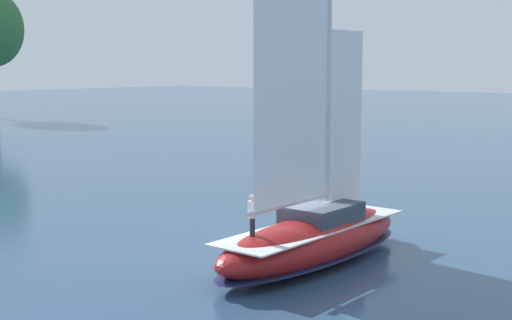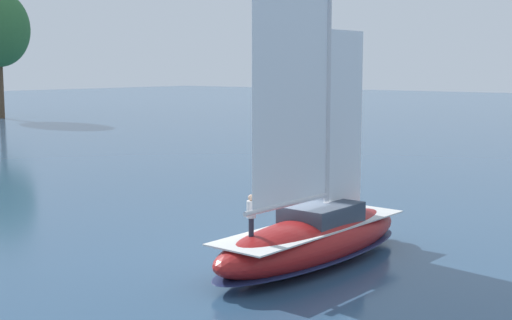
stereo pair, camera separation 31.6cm
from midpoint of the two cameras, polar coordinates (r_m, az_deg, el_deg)
ground_plane at (r=29.85m, az=4.30°, el=-8.24°), size 400.00×400.00×0.00m
sailboat_main at (r=29.55m, az=4.35°, el=-5.90°), size 11.84×3.60×16.14m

